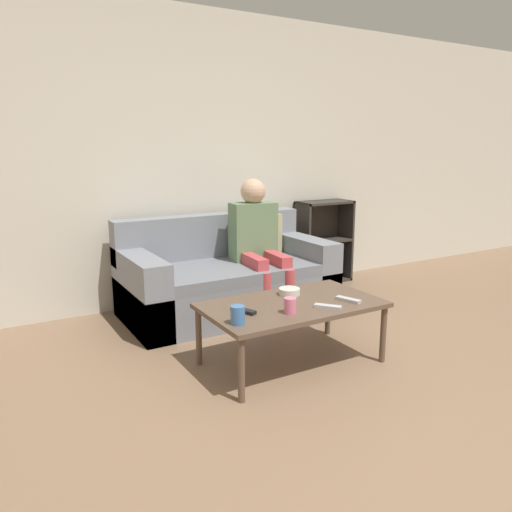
# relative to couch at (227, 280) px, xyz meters

# --- Properties ---
(ground_plane) EXTENTS (22.00, 22.00, 0.00)m
(ground_plane) POSITION_rel_couch_xyz_m (0.04, -2.23, -0.28)
(ground_plane) COLOR #84664C
(wall_back) EXTENTS (12.00, 0.06, 2.60)m
(wall_back) POSITION_rel_couch_xyz_m (0.04, 0.54, 1.02)
(wall_back) COLOR beige
(wall_back) RESTS_ON ground_plane
(couch) EXTENTS (1.77, 0.90, 0.82)m
(couch) POSITION_rel_couch_xyz_m (0.00, 0.00, 0.00)
(couch) COLOR gray
(couch) RESTS_ON ground_plane
(bookshelf) EXTENTS (0.59, 0.28, 0.86)m
(bookshelf) POSITION_rel_couch_xyz_m (1.30, 0.38, 0.05)
(bookshelf) COLOR #332D28
(bookshelf) RESTS_ON ground_plane
(coffee_table) EXTENTS (1.16, 0.67, 0.42)m
(coffee_table) POSITION_rel_couch_xyz_m (-0.12, -1.17, 0.10)
(coffee_table) COLOR brown
(coffee_table) RESTS_ON ground_plane
(person_adult) EXTENTS (0.41, 0.65, 1.14)m
(person_adult) POSITION_rel_couch_xyz_m (0.25, -0.08, 0.39)
(person_adult) COLOR #C6474C
(person_adult) RESTS_ON ground_plane
(cup_near) EXTENTS (0.08, 0.08, 0.11)m
(cup_near) POSITION_rel_couch_xyz_m (-0.61, -1.34, 0.19)
(cup_near) COLOR #3D70B2
(cup_near) RESTS_ON coffee_table
(cup_far) EXTENTS (0.08, 0.08, 0.10)m
(cup_far) POSITION_rel_couch_xyz_m (-0.25, -1.33, 0.19)
(cup_far) COLOR pink
(cup_far) RESTS_ON coffee_table
(tv_remote_0) EXTENTS (0.10, 0.18, 0.02)m
(tv_remote_0) POSITION_rel_couch_xyz_m (0.21, -1.33, 0.15)
(tv_remote_0) COLOR #B7B7BC
(tv_remote_0) RESTS_ON coffee_table
(tv_remote_1) EXTENTS (0.11, 0.18, 0.02)m
(tv_remote_1) POSITION_rel_couch_xyz_m (-0.49, -1.17, 0.15)
(tv_remote_1) COLOR black
(tv_remote_1) RESTS_ON coffee_table
(tv_remote_2) EXTENTS (0.15, 0.16, 0.02)m
(tv_remote_2) POSITION_rel_couch_xyz_m (0.01, -1.38, 0.15)
(tv_remote_2) COLOR #B7B7BC
(tv_remote_2) RESTS_ON coffee_table
(snack_bowl) EXTENTS (0.15, 0.15, 0.05)m
(snack_bowl) POSITION_rel_couch_xyz_m (-0.03, -1.01, 0.16)
(snack_bowl) COLOR beige
(snack_bowl) RESTS_ON coffee_table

